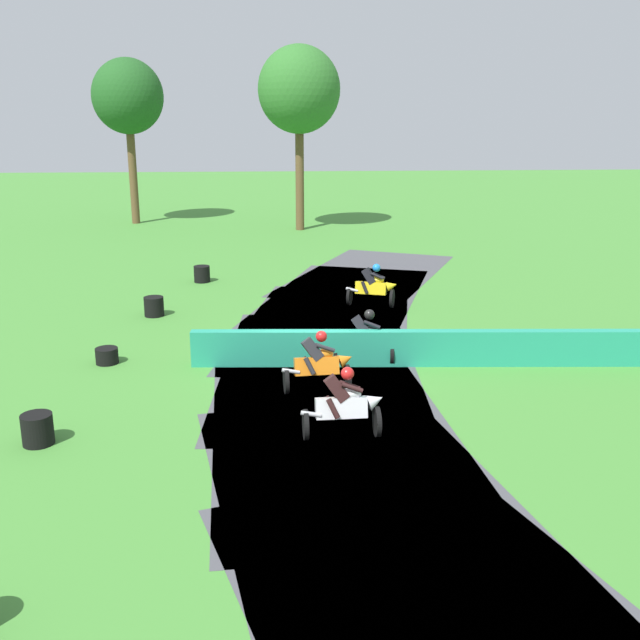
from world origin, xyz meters
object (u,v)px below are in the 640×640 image
motorcycle_lead_yellow (373,286)px  tire_stack_mid_a (154,306)px  motorcycle_fourth_white (345,404)px  motorcycle_chase_black (367,338)px  tire_stack_far (37,429)px  motorcycle_trailing_orange (320,363)px  tire_stack_mid_b (107,356)px  tire_stack_near (202,274)px

motorcycle_lead_yellow → tire_stack_mid_a: (-6.92, -0.77, -0.36)m
motorcycle_fourth_white → tire_stack_mid_a: motorcycle_fourth_white is taller
motorcycle_chase_black → motorcycle_fourth_white: bearing=-102.7°
motorcycle_lead_yellow → tire_stack_far: (-7.76, -9.85, -0.36)m
motorcycle_trailing_orange → tire_stack_mid_b: (-5.23, 2.16, -0.44)m
motorcycle_fourth_white → tire_stack_near: 14.25m
tire_stack_mid_a → tire_stack_mid_b: tire_stack_mid_a is taller
tire_stack_near → tire_stack_mid_b: size_ratio=1.07×
motorcycle_fourth_white → tire_stack_far: bearing=-179.8°
motorcycle_trailing_orange → motorcycle_chase_black: bearing=54.3°
tire_stack_near → motorcycle_trailing_orange: bearing=-72.0°
motorcycle_lead_yellow → tire_stack_near: bearing=146.7°
motorcycle_chase_black → tire_stack_mid_b: 6.55m
motorcycle_fourth_white → tire_stack_near: size_ratio=2.80×
tire_stack_mid_a → tire_stack_mid_b: bearing=-96.6°
tire_stack_mid_b → tire_stack_far: 4.67m
tire_stack_mid_a → motorcycle_fourth_white: bearing=-60.9°
tire_stack_near → tire_stack_far: (-1.90, -13.70, 0.00)m
tire_stack_mid_a → tire_stack_near: bearing=77.0°
tire_stack_mid_a → tire_stack_far: size_ratio=1.00×
motorcycle_fourth_white → tire_stack_mid_b: size_ratio=2.99×
tire_stack_far → tire_stack_mid_a: bearing=84.7°
motorcycle_chase_black → tire_stack_mid_b: (-6.52, 0.35, -0.44)m
motorcycle_fourth_white → tire_stack_mid_a: bearing=119.1°
motorcycle_chase_black → tire_stack_mid_a: bearing=141.4°
tire_stack_near → tire_stack_mid_a: size_ratio=1.00×
motorcycle_fourth_white → tire_stack_mid_b: motorcycle_fourth_white is taller
motorcycle_fourth_white → tire_stack_far: motorcycle_fourth_white is taller
motorcycle_lead_yellow → tire_stack_near: (-5.86, 3.85, -0.36)m
tire_stack_far → motorcycle_chase_black: bearing=32.1°
motorcycle_fourth_white → tire_stack_mid_b: (-5.56, 4.63, -0.45)m
motorcycle_lead_yellow → motorcycle_chase_black: size_ratio=1.01×
tire_stack_near → motorcycle_fourth_white: bearing=-73.8°
motorcycle_trailing_orange → tire_stack_mid_b: motorcycle_trailing_orange is taller
motorcycle_fourth_white → tire_stack_far: size_ratio=2.80×
motorcycle_lead_yellow → tire_stack_far: 12.55m
motorcycle_fourth_white → tire_stack_far: (-5.88, -0.02, -0.35)m
motorcycle_lead_yellow → motorcycle_trailing_orange: size_ratio=1.02×
motorcycle_lead_yellow → motorcycle_fourth_white: bearing=-100.8°
tire_stack_mid_b → tire_stack_far: (-0.32, -4.65, 0.10)m
tire_stack_mid_a → motorcycle_lead_yellow: bearing=6.3°
motorcycle_chase_black → tire_stack_far: 8.09m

